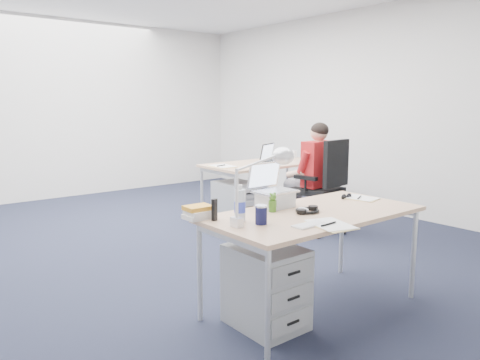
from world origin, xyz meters
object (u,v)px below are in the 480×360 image
object	(u,v)px
seated_person	(309,176)
wireless_keyboard	(310,225)
silver_laptop	(275,186)
headphones	(307,210)
far_cup	(294,154)
book_stack	(199,212)
desk_lamp	(255,185)
bear_figurine	(273,202)
computer_mouse	(303,210)
desk_far	(265,166)
water_bottle	(240,203)
sunglasses	(346,197)
drawer_pedestal_far	(236,204)
office_chair	(320,206)
cordless_phone	(214,210)
can_koozie	(261,215)
desk_near	(314,218)
drawer_pedestal_near	(266,287)
dark_laptop	(275,152)

from	to	relation	value
seated_person	wireless_keyboard	size ratio (longest dim) A/B	5.22
silver_laptop	headphones	distance (m)	0.31
wireless_keyboard	far_cup	size ratio (longest dim) A/B	2.34
book_stack	desk_lamp	world-z (taller)	desk_lamp
seated_person	bear_figurine	size ratio (longest dim) A/B	8.98
computer_mouse	headphones	size ratio (longest dim) A/B	0.43
headphones	bear_figurine	world-z (taller)	bear_figurine
desk_far	wireless_keyboard	world-z (taller)	wireless_keyboard
headphones	water_bottle	size ratio (longest dim) A/B	0.92
headphones	sunglasses	distance (m)	0.62
water_bottle	drawer_pedestal_far	bearing A→B (deg)	52.65
book_stack	office_chair	bearing A→B (deg)	23.54
wireless_keyboard	book_stack	xyz separation A→B (m)	(-0.45, 0.59, 0.04)
office_chair	desk_far	bearing A→B (deg)	86.10
wireless_keyboard	cordless_phone	xyz separation A→B (m)	(-0.40, 0.48, 0.07)
sunglasses	far_cup	distance (m)	2.87
desk_lamp	far_cup	size ratio (longest dim) A/B	4.82
can_koozie	sunglasses	size ratio (longest dim) A/B	1.06
computer_mouse	desk_near	bearing A→B (deg)	-32.61
can_koozie	silver_laptop	bearing A→B (deg)	37.19
headphones	silver_laptop	bearing A→B (deg)	93.40
water_bottle	bear_figurine	size ratio (longest dim) A/B	1.71
silver_laptop	book_stack	size ratio (longest dim) A/B	1.67
cordless_phone	sunglasses	bearing A→B (deg)	-26.50
desk_far	drawer_pedestal_near	world-z (taller)	desk_far
desk_far	book_stack	xyz separation A→B (m)	(-2.31, -1.95, 0.09)
can_koozie	headphones	bearing A→B (deg)	5.40
cordless_phone	sunglasses	size ratio (longest dim) A/B	1.25
can_koozie	water_bottle	bearing A→B (deg)	110.39
computer_mouse	cordless_phone	world-z (taller)	cordless_phone
sunglasses	book_stack	bearing A→B (deg)	172.73
wireless_keyboard	water_bottle	xyz separation A→B (m)	(-0.27, 0.37, 0.11)
can_koozie	dark_laptop	xyz separation A→B (m)	(2.27, 2.33, 0.06)
desk_near	cordless_phone	distance (m)	0.75
drawer_pedestal_near	water_bottle	distance (m)	0.60
desk_near	bear_figurine	xyz separation A→B (m)	(-0.23, 0.18, 0.12)
desk_far	headphones	world-z (taller)	headphones
office_chair	wireless_keyboard	world-z (taller)	office_chair
seated_person	desk_lamp	bearing A→B (deg)	-145.89
office_chair	computer_mouse	size ratio (longest dim) A/B	11.48
desk_near	cordless_phone	size ratio (longest dim) A/B	10.92
computer_mouse	book_stack	xyz separation A→B (m)	(-0.68, 0.31, 0.03)
seated_person	water_bottle	distance (m)	2.63
silver_laptop	cordless_phone	xyz separation A→B (m)	(-0.59, -0.05, -0.09)
cordless_phone	sunglasses	distance (m)	1.26
desk_far	book_stack	world-z (taller)	book_stack
desk_far	cordless_phone	bearing A→B (deg)	-137.60
seated_person	drawer_pedestal_far	bearing A→B (deg)	132.93
desk_near	seated_person	size ratio (longest dim) A/B	1.26
drawer_pedestal_far	office_chair	bearing A→B (deg)	-52.26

